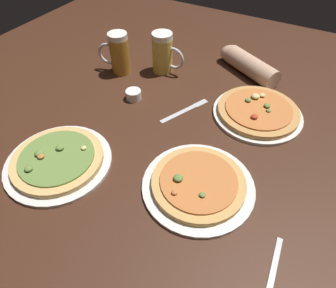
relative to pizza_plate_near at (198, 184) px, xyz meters
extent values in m
cube|color=#3D2114|center=(-0.16, 0.10, -0.03)|extent=(2.40, 2.40, 0.03)
cylinder|color=silver|center=(0.00, 0.00, -0.01)|extent=(0.33, 0.33, 0.01)
cylinder|color=tan|center=(0.00, 0.00, 0.01)|extent=(0.28, 0.28, 0.02)
cylinder|color=#C67038|center=(0.00, 0.00, 0.02)|extent=(0.23, 0.23, 0.01)
ellipsoid|color=#C67038|center=(-0.04, -0.08, 0.02)|extent=(0.02, 0.02, 0.01)
ellipsoid|color=olive|center=(0.03, -0.05, 0.02)|extent=(0.02, 0.02, 0.01)
ellipsoid|color=olive|center=(-0.05, -0.03, 0.03)|extent=(0.03, 0.03, 0.01)
cylinder|color=silver|center=(0.06, 0.41, -0.01)|extent=(0.33, 0.33, 0.01)
cylinder|color=tan|center=(0.06, 0.41, 0.01)|extent=(0.30, 0.30, 0.02)
cylinder|color=#C67038|center=(0.06, 0.41, 0.02)|extent=(0.25, 0.25, 0.01)
ellipsoid|color=olive|center=(0.08, 0.43, 0.03)|extent=(0.02, 0.02, 0.01)
ellipsoid|color=olive|center=(0.09, 0.41, 0.02)|extent=(0.02, 0.02, 0.01)
ellipsoid|color=#DBC67A|center=(0.03, 0.46, 0.03)|extent=(0.03, 0.03, 0.02)
ellipsoid|color=#B73823|center=(0.06, 0.35, 0.03)|extent=(0.02, 0.02, 0.01)
ellipsoid|color=#DBC67A|center=(0.05, 0.49, 0.03)|extent=(0.02, 0.02, 0.01)
ellipsoid|color=olive|center=(0.01, 0.43, 0.03)|extent=(0.02, 0.02, 0.01)
cylinder|color=silver|center=(-0.43, -0.13, -0.01)|extent=(0.34, 0.34, 0.01)
cylinder|color=tan|center=(-0.43, -0.13, 0.01)|extent=(0.29, 0.29, 0.02)
cylinder|color=olive|center=(-0.43, -0.13, 0.02)|extent=(0.24, 0.24, 0.01)
ellipsoid|color=olive|center=(-0.48, -0.15, 0.03)|extent=(0.03, 0.03, 0.01)
ellipsoid|color=olive|center=(-0.46, -0.21, 0.03)|extent=(0.02, 0.02, 0.01)
ellipsoid|color=#C67038|center=(-0.47, -0.16, 0.03)|extent=(0.02, 0.02, 0.01)
ellipsoid|color=#DBC67A|center=(-0.37, -0.07, 0.02)|extent=(0.02, 0.02, 0.01)
ellipsoid|color=olive|center=(-0.44, -0.10, 0.03)|extent=(0.03, 0.03, 0.01)
cylinder|color=gold|center=(-0.41, 0.51, 0.06)|extent=(0.09, 0.09, 0.15)
cylinder|color=white|center=(-0.41, 0.51, 0.15)|extent=(0.09, 0.09, 0.02)
torus|color=silver|center=(-0.36, 0.51, 0.06)|extent=(0.10, 0.01, 0.10)
cylinder|color=#B27A23|center=(-0.57, 0.41, 0.06)|extent=(0.08, 0.08, 0.16)
cylinder|color=white|center=(-0.57, 0.41, 0.15)|extent=(0.08, 0.08, 0.02)
torus|color=silver|center=(-0.62, 0.40, 0.06)|extent=(0.10, 0.03, 0.10)
cylinder|color=white|center=(-0.41, 0.27, 0.00)|extent=(0.06, 0.06, 0.04)
cube|color=silver|center=(0.26, -0.13, -0.01)|extent=(0.03, 0.18, 0.01)
cube|color=silver|center=(-0.20, 0.28, -0.01)|extent=(0.09, 0.17, 0.01)
cube|color=silver|center=(-0.16, 0.37, -0.01)|extent=(0.05, 0.06, 0.00)
cylinder|color=tan|center=(-0.06, 0.67, 0.03)|extent=(0.27, 0.20, 0.08)
ellipsoid|color=tan|center=(-0.17, 0.73, 0.03)|extent=(0.10, 0.08, 0.08)
camera|label=1|loc=(0.17, -0.49, 0.70)|focal=31.02mm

